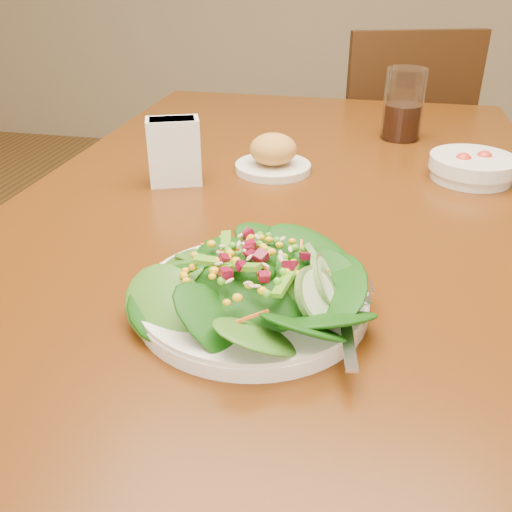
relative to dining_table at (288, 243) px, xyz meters
name	(u,v)px	position (x,y,z in m)	size (l,w,h in m)	color
ground_plane	(280,489)	(0.00, 0.00, -0.65)	(5.00, 5.00, 0.00)	olive
dining_table	(288,243)	(0.00, 0.00, 0.00)	(0.90, 1.40, 0.75)	#511F08
chair_far	(390,161)	(0.19, 0.99, -0.17)	(0.53, 0.53, 0.91)	black
salad_plate	(260,287)	(0.02, -0.36, 0.13)	(0.27, 0.27, 0.08)	silver
bread_plate	(273,156)	(-0.05, 0.09, 0.13)	(0.14, 0.14, 0.07)	silver
tomato_bowl	(472,167)	(0.31, 0.13, 0.12)	(0.15, 0.15, 0.05)	silver
drinking_glass	(403,109)	(0.19, 0.35, 0.16)	(0.08, 0.08, 0.15)	silver
napkin_holder	(174,150)	(-0.20, 0.00, 0.16)	(0.10, 0.08, 0.12)	white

